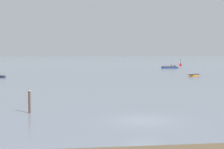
{
  "coord_description": "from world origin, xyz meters",
  "views": [
    {
      "loc": [
        -5.3,
        -23.53,
        4.74
      ],
      "look_at": [
        2.95,
        39.65,
        0.69
      ],
      "focal_mm": 55.61,
      "sensor_mm": 36.0,
      "label": 1
    }
  ],
  "objects_px": {
    "rowboat_moored_2": "(194,75)",
    "channel_buoy": "(181,64)",
    "motorboat_moored_2": "(172,68)",
    "rowboat_moored_0": "(2,77)",
    "mooring_post_near": "(29,102)"
  },
  "relations": [
    {
      "from": "rowboat_moored_2",
      "to": "channel_buoy",
      "type": "distance_m",
      "value": 55.51
    },
    {
      "from": "motorboat_moored_2",
      "to": "channel_buoy",
      "type": "distance_m",
      "value": 21.8
    },
    {
      "from": "rowboat_moored_0",
      "to": "motorboat_moored_2",
      "type": "relative_size",
      "value": 0.6
    },
    {
      "from": "mooring_post_near",
      "to": "rowboat_moored_0",
      "type": "bearing_deg",
      "value": 103.0
    },
    {
      "from": "channel_buoy",
      "to": "mooring_post_near",
      "type": "relative_size",
      "value": 1.13
    },
    {
      "from": "mooring_post_near",
      "to": "channel_buoy",
      "type": "bearing_deg",
      "value": 64.84
    },
    {
      "from": "rowboat_moored_2",
      "to": "motorboat_moored_2",
      "type": "xyz_separation_m",
      "value": [
        5.77,
        33.73,
        0.09
      ]
    },
    {
      "from": "motorboat_moored_2",
      "to": "rowboat_moored_0",
      "type": "bearing_deg",
      "value": -137.69
    },
    {
      "from": "rowboat_moored_0",
      "to": "rowboat_moored_2",
      "type": "relative_size",
      "value": 0.9
    },
    {
      "from": "channel_buoy",
      "to": "mooring_post_near",
      "type": "distance_m",
      "value": 102.28
    },
    {
      "from": "motorboat_moored_2",
      "to": "mooring_post_near",
      "type": "bearing_deg",
      "value": -109.22
    },
    {
      "from": "motorboat_moored_2",
      "to": "channel_buoy",
      "type": "height_order",
      "value": "channel_buoy"
    },
    {
      "from": "rowboat_moored_2",
      "to": "motorboat_moored_2",
      "type": "bearing_deg",
      "value": -138.6
    },
    {
      "from": "rowboat_moored_2",
      "to": "channel_buoy",
      "type": "relative_size",
      "value": 1.51
    },
    {
      "from": "rowboat_moored_0",
      "to": "channel_buoy",
      "type": "height_order",
      "value": "channel_buoy"
    }
  ]
}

